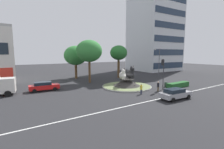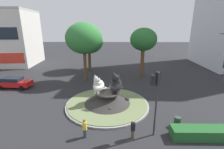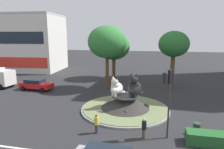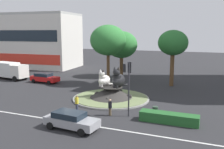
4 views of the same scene
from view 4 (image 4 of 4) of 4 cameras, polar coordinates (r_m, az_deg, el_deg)
The scene contains 17 objects.
ground_plane at distance 30.83m, azimuth -0.23°, elevation -5.59°, with size 160.00×160.00×0.00m, color #28282B.
lane_centreline at distance 23.31m, azimuth -8.75°, elevation -10.83°, with size 112.00×0.20×0.01m, color silver.
roundabout_island at distance 30.68m, azimuth -0.23°, elevation -4.44°, with size 9.31×9.31×1.59m.
cat_statue_white at distance 30.70m, azimuth -1.87°, elevation -1.16°, with size 1.78×2.19×2.09m.
cat_statue_black at distance 29.93m, azimuth 1.44°, elevation -1.14°, with size 1.64×2.46×2.51m.
traffic_light_mast at distance 23.95m, azimuth 3.74°, elevation -0.55°, with size 0.71×0.59×5.32m.
shophouse_block at distance 62.87m, azimuth -18.78°, elevation 7.36°, with size 24.77×12.03×12.26m.
clipped_hedge_strip at distance 23.51m, azimuth 12.82°, elevation -9.63°, with size 5.26×1.20×0.90m, color #235B28.
broadleaf_tree_behind_island at distance 38.76m, azimuth -0.89°, elevation 7.77°, with size 5.54×5.54×9.22m.
second_tree_near_tower at distance 38.46m, azimuth 13.71°, elevation 6.91°, with size 4.43×4.43×8.42m.
third_tree_left at distance 45.62m, azimuth 2.19°, elevation 6.76°, with size 5.71×5.71×8.26m.
pedestrian_yellow_shirt at distance 26.45m, azimuth -8.01°, elevation -6.39°, with size 0.36×0.36×1.61m.
pedestrian_black_shirt at distance 24.75m, azimuth -0.44°, elevation -7.39°, with size 0.36×0.36×1.64m.
sedan_on_far_lane at distance 41.84m, azimuth -15.12°, elevation -0.71°, with size 4.89×2.25×1.54m.
hatchback_near_shophouse at distance 21.73m, azimuth -9.31°, elevation -10.18°, with size 4.82×2.31×1.49m.
delivery_box_truck at distance 46.88m, azimuth -22.25°, elevation 0.96°, with size 6.97×3.13×2.88m.
litter_bin at distance 25.21m, azimuth 9.82°, elevation -8.19°, with size 0.56×0.56×0.90m.
Camera 4 is at (11.42, -27.46, 8.13)m, focal length 40.16 mm.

